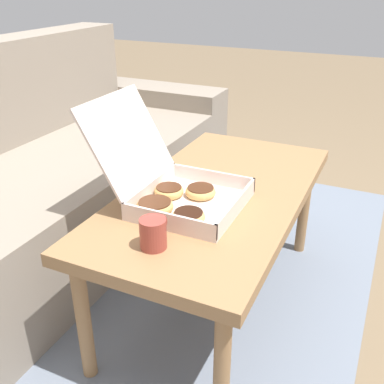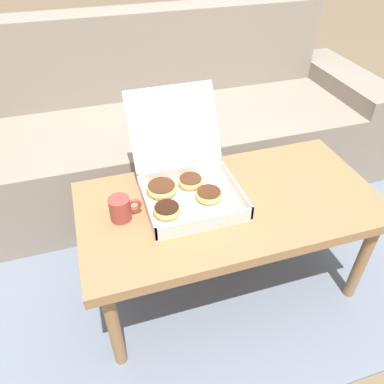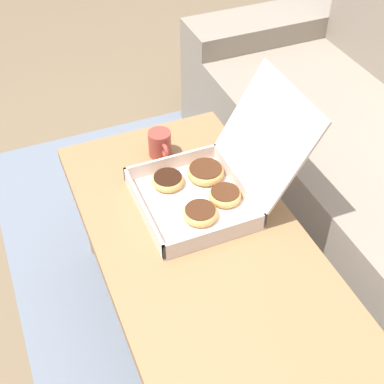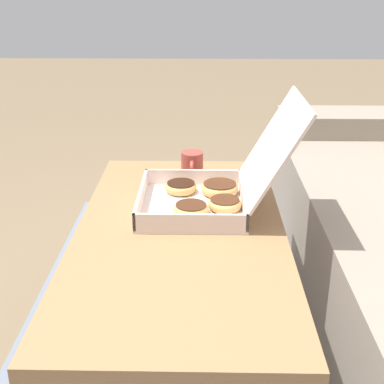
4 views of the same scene
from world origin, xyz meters
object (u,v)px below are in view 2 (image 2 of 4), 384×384
pastry_box (183,181)px  couch (172,131)px  coffee_table (229,211)px  coffee_mug (121,209)px

pastry_box → couch: bearing=78.7°
coffee_table → pastry_box: 0.21m
pastry_box → coffee_mug: pastry_box is taller
couch → coffee_table: (0.00, -0.85, 0.13)m
couch → coffee_mug: size_ratio=21.16×
couch → coffee_mug: couch is taller
coffee_mug → couch: bearing=64.9°
coffee_table → pastry_box: (-0.15, 0.09, 0.11)m
coffee_table → coffee_mug: size_ratio=9.87×
couch → pastry_box: (-0.15, -0.75, 0.23)m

